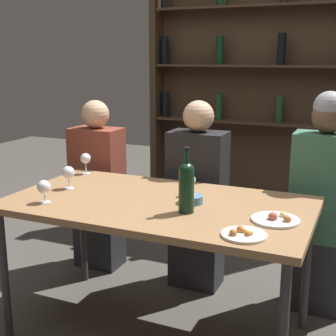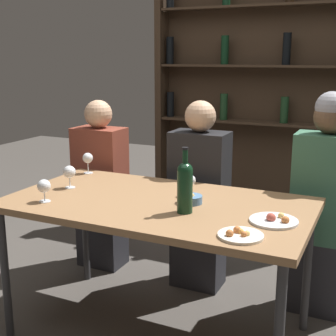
{
  "view_description": "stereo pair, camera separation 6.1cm",
  "coord_description": "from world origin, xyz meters",
  "px_view_note": "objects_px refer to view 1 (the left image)",
  "views": [
    {
      "loc": [
        0.98,
        -2.12,
        1.51
      ],
      "look_at": [
        0.0,
        0.13,
        0.92
      ],
      "focal_mm": 50.0,
      "sensor_mm": 36.0,
      "label": 1
    },
    {
      "loc": [
        1.04,
        -2.1,
        1.51
      ],
      "look_at": [
        0.0,
        0.13,
        0.92
      ],
      "focal_mm": 50.0,
      "sensor_mm": 36.0,
      "label": 2
    }
  ],
  "objects_px": {
    "wine_glass_2": "(68,173)",
    "food_plate_1": "(276,219)",
    "wine_glass_0": "(86,159)",
    "seated_person_center": "(197,201)",
    "wine_bottle": "(186,185)",
    "wine_glass_1": "(44,188)",
    "seated_person_left": "(98,190)",
    "snack_bowl": "(191,199)",
    "food_plate_0": "(243,234)",
    "wine_glass_3": "(190,181)",
    "seated_person_right": "(322,208)"
  },
  "relations": [
    {
      "from": "wine_glass_0",
      "to": "seated_person_center",
      "type": "relative_size",
      "value": 0.11
    },
    {
      "from": "wine_glass_0",
      "to": "wine_glass_1",
      "type": "xyz_separation_m",
      "value": [
        0.14,
        -0.6,
        -0.02
      ]
    },
    {
      "from": "wine_glass_1",
      "to": "food_plate_1",
      "type": "distance_m",
      "value": 1.17
    },
    {
      "from": "wine_glass_0",
      "to": "wine_glass_3",
      "type": "bearing_deg",
      "value": -13.3
    },
    {
      "from": "seated_person_center",
      "to": "wine_glass_1",
      "type": "bearing_deg",
      "value": -120.36
    },
    {
      "from": "snack_bowl",
      "to": "wine_glass_3",
      "type": "bearing_deg",
      "value": 112.88
    },
    {
      "from": "food_plate_1",
      "to": "seated_person_center",
      "type": "bearing_deg",
      "value": 132.51
    },
    {
      "from": "wine_glass_2",
      "to": "snack_bowl",
      "type": "bearing_deg",
      "value": 2.03
    },
    {
      "from": "food_plate_1",
      "to": "seated_person_center",
      "type": "height_order",
      "value": "seated_person_center"
    },
    {
      "from": "food_plate_0",
      "to": "seated_person_right",
      "type": "bearing_deg",
      "value": 76.07
    },
    {
      "from": "wine_glass_0",
      "to": "food_plate_0",
      "type": "bearing_deg",
      "value": -28.23
    },
    {
      "from": "food_plate_1",
      "to": "wine_glass_1",
      "type": "bearing_deg",
      "value": -170.42
    },
    {
      "from": "food_plate_0",
      "to": "seated_person_left",
      "type": "bearing_deg",
      "value": 144.43
    },
    {
      "from": "wine_glass_0",
      "to": "food_plate_0",
      "type": "height_order",
      "value": "wine_glass_0"
    },
    {
      "from": "wine_bottle",
      "to": "wine_glass_0",
      "type": "relative_size",
      "value": 2.38
    },
    {
      "from": "food_plate_1",
      "to": "snack_bowl",
      "type": "bearing_deg",
      "value": 167.22
    },
    {
      "from": "wine_glass_1",
      "to": "food_plate_0",
      "type": "height_order",
      "value": "wine_glass_1"
    },
    {
      "from": "wine_glass_0",
      "to": "seated_person_center",
      "type": "distance_m",
      "value": 0.77
    },
    {
      "from": "wine_glass_3",
      "to": "food_plate_0",
      "type": "relative_size",
      "value": 0.6
    },
    {
      "from": "wine_glass_1",
      "to": "food_plate_0",
      "type": "distance_m",
      "value": 1.07
    },
    {
      "from": "seated_person_left",
      "to": "seated_person_right",
      "type": "bearing_deg",
      "value": 0.0
    },
    {
      "from": "wine_bottle",
      "to": "snack_bowl",
      "type": "relative_size",
      "value": 2.65
    },
    {
      "from": "wine_glass_0",
      "to": "seated_person_center",
      "type": "xyz_separation_m",
      "value": [
        0.66,
        0.28,
        -0.28
      ]
    },
    {
      "from": "wine_glass_0",
      "to": "food_plate_0",
      "type": "distance_m",
      "value": 1.37
    },
    {
      "from": "snack_bowl",
      "to": "seated_person_center",
      "type": "height_order",
      "value": "seated_person_center"
    },
    {
      "from": "food_plate_1",
      "to": "wine_bottle",
      "type": "bearing_deg",
      "value": -174.12
    },
    {
      "from": "food_plate_0",
      "to": "seated_person_left",
      "type": "xyz_separation_m",
      "value": [
        -1.3,
        0.93,
        -0.2
      ]
    },
    {
      "from": "wine_glass_3",
      "to": "seated_person_right",
      "type": "relative_size",
      "value": 0.09
    },
    {
      "from": "wine_bottle",
      "to": "snack_bowl",
      "type": "distance_m",
      "value": 0.19
    },
    {
      "from": "wine_glass_3",
      "to": "wine_glass_1",
      "type": "bearing_deg",
      "value": -147.27
    },
    {
      "from": "food_plate_1",
      "to": "seated_person_right",
      "type": "relative_size",
      "value": 0.17
    },
    {
      "from": "wine_glass_2",
      "to": "food_plate_1",
      "type": "xyz_separation_m",
      "value": [
        1.19,
        -0.08,
        -0.08
      ]
    },
    {
      "from": "snack_bowl",
      "to": "seated_person_center",
      "type": "distance_m",
      "value": 0.65
    },
    {
      "from": "food_plate_0",
      "to": "wine_glass_3",
      "type": "bearing_deg",
      "value": 132.01
    },
    {
      "from": "wine_glass_1",
      "to": "wine_glass_2",
      "type": "relative_size",
      "value": 0.92
    },
    {
      "from": "wine_glass_2",
      "to": "seated_person_right",
      "type": "xyz_separation_m",
      "value": [
        1.33,
        0.61,
        -0.22
      ]
    },
    {
      "from": "wine_bottle",
      "to": "wine_glass_3",
      "type": "relative_size",
      "value": 2.75
    },
    {
      "from": "food_plate_1",
      "to": "seated_person_left",
      "type": "xyz_separation_m",
      "value": [
        -1.39,
        0.69,
        -0.2
      ]
    },
    {
      "from": "wine_glass_3",
      "to": "seated_person_center",
      "type": "relative_size",
      "value": 0.09
    },
    {
      "from": "wine_bottle",
      "to": "food_plate_1",
      "type": "height_order",
      "value": "wine_bottle"
    },
    {
      "from": "seated_person_left",
      "to": "wine_glass_1",
      "type": "bearing_deg",
      "value": -75.01
    },
    {
      "from": "food_plate_1",
      "to": "seated_person_right",
      "type": "distance_m",
      "value": 0.72
    },
    {
      "from": "wine_glass_1",
      "to": "wine_bottle",
      "type": "bearing_deg",
      "value": 11.7
    },
    {
      "from": "food_plate_0",
      "to": "snack_bowl",
      "type": "xyz_separation_m",
      "value": [
        -0.36,
        0.34,
        0.01
      ]
    },
    {
      "from": "wine_bottle",
      "to": "food_plate_0",
      "type": "distance_m",
      "value": 0.41
    },
    {
      "from": "food_plate_1",
      "to": "snack_bowl",
      "type": "relative_size",
      "value": 1.83
    },
    {
      "from": "seated_person_right",
      "to": "wine_glass_3",
      "type": "bearing_deg",
      "value": -143.96
    },
    {
      "from": "food_plate_1",
      "to": "wine_glass_2",
      "type": "bearing_deg",
      "value": 176.31
    },
    {
      "from": "wine_glass_2",
      "to": "seated_person_left",
      "type": "height_order",
      "value": "seated_person_left"
    },
    {
      "from": "wine_glass_0",
      "to": "seated_person_center",
      "type": "bearing_deg",
      "value": 23.13
    }
  ]
}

